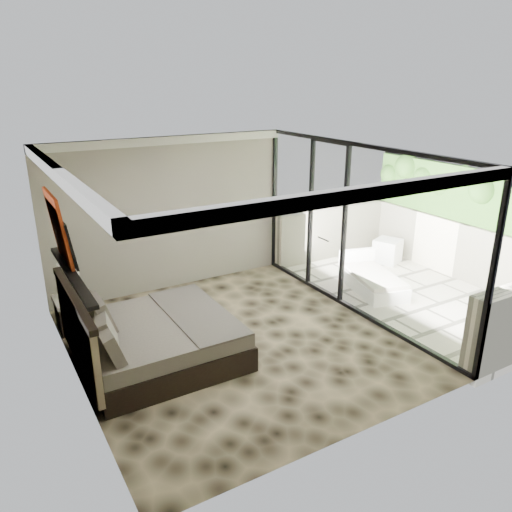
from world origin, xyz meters
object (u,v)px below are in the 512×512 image
bed (151,339)px  ottoman (387,251)px  table_lamp (69,276)px  lounger (372,280)px  nightstand (75,311)px

bed → ottoman: bed is taller
table_lamp → ottoman: bearing=-2.7°
bed → ottoman: bearing=12.7°
bed → table_lamp: bearing=114.6°
ottoman → lounger: bearing=-144.5°
ottoman → lounger: 1.61m
table_lamp → lounger: table_lamp is taller
table_lamp → bed: bearing=-65.4°
table_lamp → ottoman: (6.43, -0.30, -0.64)m
nightstand → ottoman: nightstand is taller
nightstand → table_lamp: 0.60m
ottoman → bed: bearing=-167.3°
table_lamp → lounger: size_ratio=0.36×
nightstand → table_lamp: size_ratio=1.01×
bed → ottoman: size_ratio=4.25×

